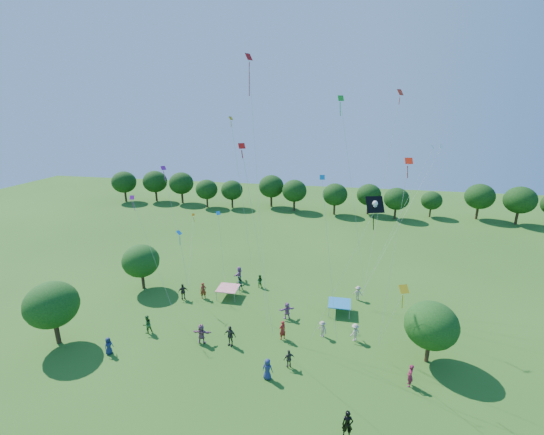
{
  "coord_description": "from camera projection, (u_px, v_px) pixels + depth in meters",
  "views": [
    {
      "loc": [
        5.74,
        -14.62,
        19.84
      ],
      "look_at": [
        0.0,
        14.0,
        11.0
      ],
      "focal_mm": 24.0,
      "sensor_mm": 36.0,
      "label": 1
    }
  ],
  "objects": [
    {
      "name": "crowd_person_11",
      "position": [
        239.0,
        274.0,
        43.08
      ],
      "size": [
        0.9,
        1.82,
        1.86
      ],
      "primitive_type": "imported",
      "rotation": [
        0.0,
        0.0,
        4.55
      ],
      "color": "#9E5D9F",
      "rests_on": "ground"
    },
    {
      "name": "crowd_person_9",
      "position": [
        322.0,
        329.0,
        32.65
      ],
      "size": [
        1.06,
        1.01,
        1.55
      ],
      "primitive_type": "imported",
      "rotation": [
        0.0,
        0.0,
        5.57
      ],
      "color": "#A49683",
      "rests_on": "ground"
    },
    {
      "name": "small_kite_5",
      "position": [
        141.0,
        224.0,
        33.88
      ],
      "size": [
        3.56,
        0.75,
        10.79
      ],
      "color": "#A91CA0"
    },
    {
      "name": "treeline",
      "position": [
        305.0,
        191.0,
        71.7
      ],
      "size": [
        88.01,
        8.77,
        6.77
      ],
      "color": "#422B19",
      "rests_on": "ground"
    },
    {
      "name": "crowd_person_16",
      "position": [
        230.0,
        336.0,
        31.44
      ],
      "size": [
        1.17,
        0.69,
        1.86
      ],
      "primitive_type": "imported",
      "rotation": [
        0.0,
        0.0,
        6.09
      ],
      "color": "#3B362F",
      "rests_on": "ground"
    },
    {
      "name": "small_kite_4",
      "position": [
        180.0,
        240.0,
        37.12
      ],
      "size": [
        0.43,
        1.25,
        6.62
      ],
      "color": "blue"
    },
    {
      "name": "small_kite_7",
      "position": [
        327.0,
        230.0,
        28.43
      ],
      "size": [
        2.05,
        1.45,
        13.62
      ],
      "color": "#0C7AC1"
    },
    {
      "name": "crowd_person_1",
      "position": [
        410.0,
        375.0,
        26.8
      ],
      "size": [
        0.46,
        0.69,
        1.79
      ],
      "primitive_type": "imported",
      "rotation": [
        0.0,
        0.0,
        4.66
      ],
      "color": "maroon",
      "rests_on": "ground"
    },
    {
      "name": "crowd_person_14",
      "position": [
        239.0,
        283.0,
        41.12
      ],
      "size": [
        0.9,
        0.84,
        1.63
      ],
      "primitive_type": "imported",
      "rotation": [
        0.0,
        0.0,
        3.81
      ],
      "color": "#235235",
      "rests_on": "ground"
    },
    {
      "name": "crowd_person_17",
      "position": [
        201.0,
        334.0,
        31.74
      ],
      "size": [
        1.73,
        0.72,
        1.82
      ],
      "primitive_type": "imported",
      "rotation": [
        0.0,
        0.0,
        3.21
      ],
      "color": "#8B5171",
      "rests_on": "ground"
    },
    {
      "name": "red_high_kite",
      "position": [
        252.0,
        108.0,
        33.33
      ],
      "size": [
        3.48,
        7.62,
        23.33
      ],
      "color": "red"
    },
    {
      "name": "near_tree_west",
      "position": [
        52.0,
        305.0,
        30.91
      ],
      "size": [
        4.37,
        4.37,
        5.74
      ],
      "color": "#422B19",
      "rests_on": "ground"
    },
    {
      "name": "small_kite_13",
      "position": [
        168.0,
        191.0,
        40.53
      ],
      "size": [
        4.48,
        4.63,
        12.27
      ],
      "color": "#A41B9B"
    },
    {
      "name": "man_in_black",
      "position": [
        347.0,
        424.0,
        22.61
      ],
      "size": [
        0.71,
        0.47,
        1.89
      ],
      "primitive_type": "imported",
      "rotation": [
        0.0,
        0.0,
        0.02
      ],
      "color": "black",
      "rests_on": "ground"
    },
    {
      "name": "crowd_person_6",
      "position": [
        422.0,
        328.0,
        32.57
      ],
      "size": [
        0.94,
        0.55,
        1.85
      ],
      "primitive_type": "imported",
      "rotation": [
        0.0,
        0.0,
        -0.06
      ],
      "color": "navy",
      "rests_on": "ground"
    },
    {
      "name": "crowd_person_0",
      "position": [
        109.0,
        346.0,
        30.36
      ],
      "size": [
        0.64,
        0.85,
        1.52
      ],
      "primitive_type": "imported",
      "rotation": [
        0.0,
        0.0,
        1.22
      ],
      "color": "navy",
      "rests_on": "ground"
    },
    {
      "name": "small_kite_3",
      "position": [
        410.0,
        193.0,
        34.7
      ],
      "size": [
        5.71,
        2.05,
        15.27
      ],
      "color": "#209D1C"
    },
    {
      "name": "pirate_kite",
      "position": [
        374.0,
        207.0,
        26.32
      ],
      "size": [
        4.97,
        1.06,
        12.36
      ],
      "color": "black"
    },
    {
      "name": "crowd_person_7",
      "position": [
        203.0,
        291.0,
        39.2
      ],
      "size": [
        0.81,
        0.72,
        1.82
      ],
      "primitive_type": "imported",
      "rotation": [
        0.0,
        0.0,
        0.52
      ],
      "color": "maroon",
      "rests_on": "ground"
    },
    {
      "name": "crowd_person_10",
      "position": [
        183.0,
        292.0,
        39.01
      ],
      "size": [
        1.15,
        0.96,
        1.8
      ],
      "primitive_type": "imported",
      "rotation": [
        0.0,
        0.0,
        3.69
      ],
      "color": "#362D2B",
      "rests_on": "ground"
    },
    {
      "name": "small_kite_6",
      "position": [
        418.0,
        189.0,
        37.84
      ],
      "size": [
        7.79,
        7.2,
        14.87
      ],
      "color": "white"
    },
    {
      "name": "small_kite_0",
      "position": [
        251.0,
        202.0,
        26.71
      ],
      "size": [
        2.19,
        1.95,
        16.18
      ],
      "color": "red"
    },
    {
      "name": "small_kite_9",
      "position": [
        192.0,
        232.0,
        42.8
      ],
      "size": [
        1.81,
        6.28,
        6.31
      ],
      "color": "orange"
    },
    {
      "name": "crowd_person_15",
      "position": [
        358.0,
        293.0,
        38.97
      ],
      "size": [
        1.09,
        0.63,
        1.57
      ],
      "primitive_type": "imported",
      "rotation": [
        0.0,
        0.0,
        2.97
      ],
      "color": "#AF9A8C",
      "rests_on": "ground"
    },
    {
      "name": "crowd_person_12",
      "position": [
        267.0,
        369.0,
        27.52
      ],
      "size": [
        0.9,
        0.55,
        1.72
      ],
      "primitive_type": "imported",
      "rotation": [
        0.0,
        0.0,
        3.03
      ],
      "color": "navy",
      "rests_on": "ground"
    },
    {
      "name": "small_kite_1",
      "position": [
        402.0,
        203.0,
        26.82
      ],
      "size": [
        1.28,
        1.26,
        15.09
      ],
      "color": "red"
    },
    {
      "name": "tent_blue",
      "position": [
        340.0,
        303.0,
        36.41
      ],
      "size": [
        2.2,
        2.2,
        1.1
      ],
      "color": "#1967A8",
      "rests_on": "ground"
    },
    {
      "name": "small_kite_11",
      "position": [
        347.0,
        147.0,
        35.04
      ],
      "size": [
        3.92,
        2.28,
        19.66
      ],
      "color": "green"
    },
    {
      "name": "tent_red_stripe",
      "position": [
        228.0,
        288.0,
        39.48
      ],
      "size": [
        2.2,
        2.2,
        1.1
      ],
      "color": "red",
      "rests_on": "ground"
    },
    {
      "name": "crowd_person_2",
      "position": [
        147.0,
        324.0,
        33.21
      ],
      "size": [
        0.84,
        0.97,
        1.73
      ],
      "primitive_type": "imported",
      "rotation": [
        0.0,
        0.0,
        4.15
      ],
      "color": "#2C5C27",
      "rests_on": "ground"
    },
    {
      "name": "crowd_person_3",
      "position": [
        355.0,
        332.0,
        32.07
      ],
      "size": [
        1.11,
        1.11,
        1.66
      ],
      "primitive_type": "imported",
      "rotation": [
        0.0,
        0.0,
        3.92
      ],
      "color": "#BCAA97",
      "rests_on": "ground"
    },
    {
      "name": "crowd_person_4",
      "position": [
        289.0,
        359.0,
        28.77
      ],
      "size": [
        1.0,
        0.84,
        1.57
      ],
      "primitive_type": "imported",
      "rotation": [
        0.0,
        0.0,
        3.7
      ],
      "color": "#403C33",
      "rests_on": "ground"
    },
    {
      "name": "crowd_person_5",
      "position": [
        287.0,
        311.0,
        35.48
      ],
      "size": [
        1.66,
        1.24,
        1.69
      ],
      "primitive_type": "imported",
      "rotation": [
        0.0,
        0.0,
        3.63
      ],
      "color": "#9A5998",
      "rests_on": "ground"
    },
    {
      "name": "near_tree_east",
      "position": [
        431.0,
        325.0,
        28.69
      ],
      "size": [
        4.15,
        4.15,
        5.24
      ],
      "color": "#422B19",
      "rests_on": "ground"
    },
    {
      "name": "small_kite_10",
      "position": [
        400.0,
        298.0,
        24.8
      ],
      "size": [
        1.11,
        4.21,
        7.23
      ],
      "color": "gold"
    },
    {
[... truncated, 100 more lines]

